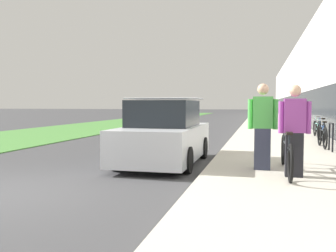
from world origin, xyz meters
TOP-DOWN VIEW (x-y plane):
  - ground_plane at (0.00, 0.00)m, footprint 220.00×220.00m
  - sidewalk_slab at (5.10, 21.00)m, footprint 3.93×70.00m
  - lawn_strip at (-6.62, 25.00)m, footprint 6.17×70.00m
  - tandem_bicycle at (4.81, 2.34)m, footprint 0.52×2.74m
  - person_rider at (4.92, 1.98)m, footprint 0.59×0.23m
  - person_bystander at (4.34, 2.64)m, footprint 0.62×0.24m
  - bike_rack_hoop at (6.33, 6.34)m, footprint 0.05×0.60m
  - cruiser_bike_nearest at (6.24, 7.28)m, footprint 0.52×1.73m
  - cruiser_bike_middle at (6.51, 9.26)m, footprint 0.52×1.71m
  - cruiser_bike_farthest at (6.63, 11.32)m, footprint 0.52×1.72m
  - parked_sedan_curbside at (1.90, 3.78)m, footprint 1.88×4.01m

SIDE VIEW (x-z plane):
  - ground_plane at x=0.00m, z-range 0.00..0.00m
  - lawn_strip at x=-6.62m, z-range 0.00..0.03m
  - sidewalk_slab at x=5.10m, z-range 0.00..0.15m
  - cruiser_bike_nearest at x=6.24m, z-range 0.08..0.95m
  - cruiser_bike_farthest at x=6.63m, z-range 0.08..0.97m
  - tandem_bicycle at x=4.81m, z-range 0.09..0.96m
  - cruiser_bike_middle at x=6.51m, z-range 0.08..0.98m
  - bike_rack_hoop at x=6.33m, z-range 0.24..1.09m
  - parked_sedan_curbside at x=1.90m, z-range -0.12..1.58m
  - person_rider at x=4.92m, z-range 0.15..1.90m
  - person_bystander at x=4.34m, z-range 0.15..1.97m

